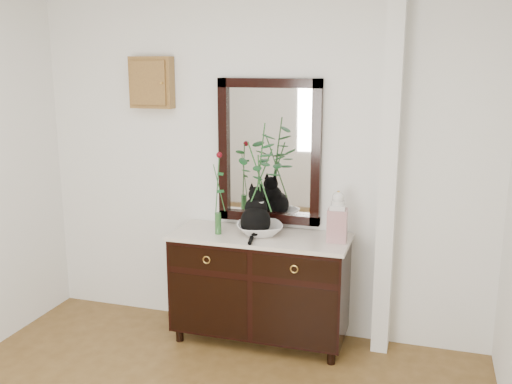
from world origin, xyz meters
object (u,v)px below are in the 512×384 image
(cat, at_px, (255,212))
(ginger_jar, at_px, (338,216))
(sideboard, at_px, (260,283))
(lotus_bowl, at_px, (260,229))

(cat, distance_m, ginger_jar, 0.60)
(sideboard, distance_m, ginger_jar, 0.80)
(sideboard, relative_size, cat, 3.64)
(cat, bearing_deg, sideboard, 25.23)
(sideboard, bearing_deg, cat, -142.83)
(ginger_jar, bearing_deg, lotus_bowl, -178.64)
(lotus_bowl, bearing_deg, sideboard, -60.27)
(sideboard, height_order, lotus_bowl, lotus_bowl)
(sideboard, xyz_separation_m, ginger_jar, (0.57, 0.02, 0.56))
(sideboard, relative_size, lotus_bowl, 3.90)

